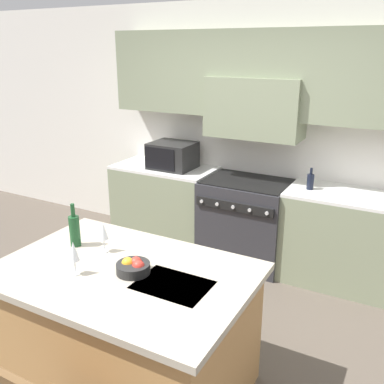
{
  "coord_description": "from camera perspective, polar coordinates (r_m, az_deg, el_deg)",
  "views": [
    {
      "loc": [
        1.52,
        -2.18,
        2.23
      ],
      "look_at": [
        -0.0,
        0.62,
        1.15
      ],
      "focal_mm": 40.0,
      "sensor_mm": 36.0,
      "label": 1
    }
  ],
  "objects": [
    {
      "name": "microwave",
      "position": [
        4.84,
        -2.62,
        4.89
      ],
      "size": [
        0.48,
        0.42,
        0.29
      ],
      "color": "black",
      "rests_on": "back_counter"
    },
    {
      "name": "wine_glass_near",
      "position": [
        2.72,
        -15.49,
        -7.74
      ],
      "size": [
        0.07,
        0.07,
        0.22
      ],
      "color": "white",
      "rests_on": "kitchen_island"
    },
    {
      "name": "range_stove",
      "position": [
        4.63,
        7.13,
        -3.9
      ],
      "size": [
        0.89,
        0.7,
        0.91
      ],
      "color": "#2D2D33",
      "rests_on": "ground_plane"
    },
    {
      "name": "back_counter",
      "position": [
        4.65,
        7.23,
        -3.74
      ],
      "size": [
        3.22,
        0.62,
        0.93
      ],
      "color": "gray",
      "rests_on": "ground_plane"
    },
    {
      "name": "wine_bottle",
      "position": [
        3.11,
        -15.38,
        -4.9
      ],
      "size": [
        0.07,
        0.07,
        0.31
      ],
      "color": "#194723",
      "rests_on": "kitchen_island"
    },
    {
      "name": "ground_plane",
      "position": [
        3.47,
        -5.23,
        -21.34
      ],
      "size": [
        10.0,
        10.0,
        0.0
      ],
      "primitive_type": "plane",
      "color": "brown"
    },
    {
      "name": "fruit_bowl",
      "position": [
        2.72,
        -7.81,
        -9.85
      ],
      "size": [
        0.21,
        0.21,
        0.09
      ],
      "color": "black",
      "rests_on": "kitchen_island"
    },
    {
      "name": "oil_bottle_on_counter",
      "position": [
        4.27,
        15.51,
        1.39
      ],
      "size": [
        0.07,
        0.07,
        0.21
      ],
      "color": "black",
      "rests_on": "back_counter"
    },
    {
      "name": "kitchen_island",
      "position": [
        3.01,
        -8.72,
        -17.68
      ],
      "size": [
        1.62,
        1.1,
        0.9
      ],
      "color": "#B7844C",
      "rests_on": "ground_plane"
    },
    {
      "name": "wine_glass_far",
      "position": [
        2.97,
        -11.76,
        -5.17
      ],
      "size": [
        0.07,
        0.07,
        0.22
      ],
      "color": "white",
      "rests_on": "kitchen_island"
    },
    {
      "name": "back_cabinetry",
      "position": [
        4.58,
        8.99,
        10.44
      ],
      "size": [
        10.0,
        0.46,
        2.7
      ],
      "color": "silver",
      "rests_on": "ground_plane"
    }
  ]
}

